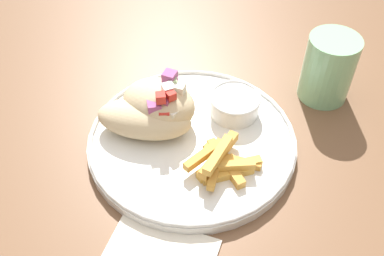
{
  "coord_description": "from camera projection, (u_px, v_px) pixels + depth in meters",
  "views": [
    {
      "loc": [
        0.18,
        -0.43,
        1.19
      ],
      "look_at": [
        0.01,
        -0.05,
        0.75
      ],
      "focal_mm": 42.0,
      "sensor_mm": 36.0,
      "label": 1
    }
  ],
  "objects": [
    {
      "name": "pita_sandwich_far",
      "position": [
        159.0,
        103.0,
        0.62
      ],
      "size": [
        0.11,
        0.08,
        0.08
      ],
      "rotation": [
        0.0,
        0.0,
        -0.01
      ],
      "color": "beige",
      "rests_on": "plate"
    },
    {
      "name": "napkin",
      "position": [
        162.0,
        250.0,
        0.52
      ],
      "size": [
        0.13,
        0.08,
        0.0
      ],
      "rotation": [
        0.0,
        0.0,
        0.08
      ],
      "color": "silver",
      "rests_on": "table"
    },
    {
      "name": "sauce_ramekin",
      "position": [
        235.0,
        103.0,
        0.64
      ],
      "size": [
        0.07,
        0.07,
        0.03
      ],
      "color": "white",
      "rests_on": "plate"
    },
    {
      "name": "water_glass",
      "position": [
        328.0,
        71.0,
        0.67
      ],
      "size": [
        0.08,
        0.08,
        0.1
      ],
      "color": "#8CCC93",
      "rests_on": "table"
    },
    {
      "name": "plate",
      "position": [
        192.0,
        140.0,
        0.62
      ],
      "size": [
        0.29,
        0.29,
        0.02
      ],
      "color": "white",
      "rests_on": "table"
    },
    {
      "name": "fries_pile",
      "position": [
        223.0,
        162.0,
        0.57
      ],
      "size": [
        0.09,
        0.09,
        0.04
      ],
      "color": "gold",
      "rests_on": "plate"
    },
    {
      "name": "table",
      "position": [
        197.0,
        147.0,
        0.71
      ],
      "size": [
        1.38,
        1.38,
        0.72
      ],
      "color": "brown",
      "rests_on": "ground_plane"
    },
    {
      "name": "pita_sandwich_near",
      "position": [
        145.0,
        119.0,
        0.61
      ],
      "size": [
        0.14,
        0.1,
        0.06
      ],
      "rotation": [
        0.0,
        0.0,
        0.25
      ],
      "color": "beige",
      "rests_on": "plate"
    }
  ]
}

